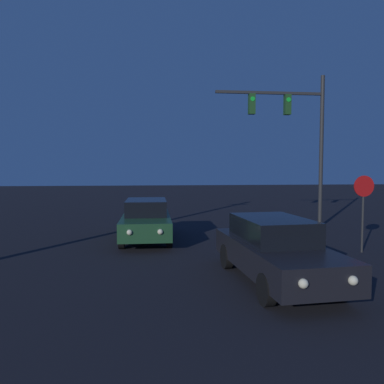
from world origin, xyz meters
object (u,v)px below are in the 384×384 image
at_px(car_far, 146,219).
at_px(traffic_signal_mast, 296,127).
at_px(stop_sign, 363,199).
at_px(car_near, 275,249).

bearing_deg(car_far, traffic_signal_mast, -161.35).
relative_size(car_far, stop_sign, 1.88).
xyz_separation_m(car_near, traffic_signal_mast, (3.64, 7.88, 3.80)).
relative_size(car_near, traffic_signal_mast, 0.69).
bearing_deg(stop_sign, car_near, -144.82).
xyz_separation_m(car_far, traffic_signal_mast, (6.78, 2.25, 3.80)).
height_order(car_near, stop_sign, stop_sign).
distance_m(car_near, car_far, 6.45).
xyz_separation_m(car_far, stop_sign, (7.00, -2.91, 0.94)).
xyz_separation_m(car_near, car_far, (-3.15, 5.63, 0.00)).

